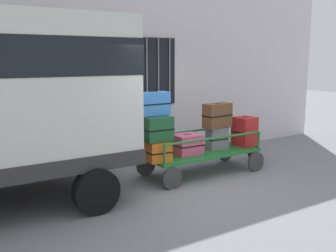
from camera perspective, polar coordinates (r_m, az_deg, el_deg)
ground_plane at (r=7.07m, az=2.13°, el=-8.99°), size 40.00×40.00×0.00m
building_wall at (r=8.63m, az=-6.39°, el=11.25°), size 12.00×0.38×5.00m
luggage_cart at (r=7.81m, az=5.04°, el=-4.39°), size 2.46×1.01×0.45m
cart_railing at (r=7.72m, az=5.09°, el=-1.55°), size 2.34×0.88×0.37m
suitcase_left_bottom at (r=7.15m, az=-2.05°, el=-3.51°), size 0.47×0.71×0.37m
suitcase_left_middle at (r=7.04m, az=-1.95°, el=-0.29°), size 0.54×0.60×0.45m
suitcase_left_top at (r=7.01m, az=-2.14°, el=3.31°), size 0.60×0.27×0.43m
suitcase_midleft_bottom at (r=7.53m, az=2.82°, el=-2.72°), size 0.54×0.47×0.40m
suitcase_center_bottom at (r=7.95m, az=7.25°, el=-1.85°), size 0.44×0.29×0.46m
suitcase_center_middle at (r=7.88m, az=7.30°, el=1.57°), size 0.62×0.33×0.49m
suitcase_midright_bottom at (r=8.40m, az=11.26°, el=-0.78°), size 0.46×0.45×0.62m
backpack at (r=9.09m, az=12.37°, el=-3.48°), size 0.27×0.22×0.44m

